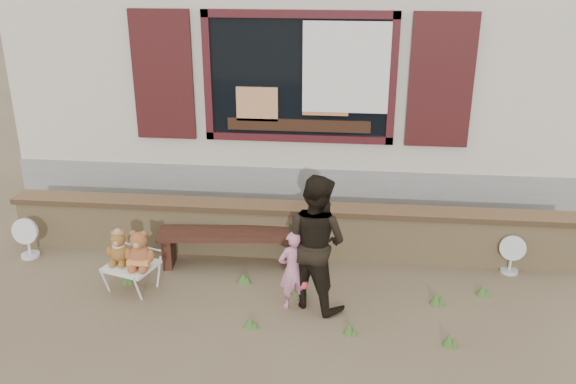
# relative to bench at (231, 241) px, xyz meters

# --- Properties ---
(ground) EXTENTS (80.00, 80.00, 0.00)m
(ground) POSITION_rel_bench_xyz_m (0.69, -0.64, -0.32)
(ground) COLOR brown
(ground) RESTS_ON ground
(shopfront) EXTENTS (8.04, 5.13, 4.00)m
(shopfront) POSITION_rel_bench_xyz_m (0.70, 3.85, 1.67)
(shopfront) COLOR #B9AE95
(shopfront) RESTS_ON ground
(brick_wall) EXTENTS (7.10, 0.36, 0.67)m
(brick_wall) POSITION_rel_bench_xyz_m (0.69, 0.36, 0.02)
(brick_wall) COLOR tan
(brick_wall) RESTS_ON ground
(bench) EXTENTS (1.76, 0.55, 0.44)m
(bench) POSITION_rel_bench_xyz_m (0.00, 0.00, 0.00)
(bench) COLOR #331911
(bench) RESTS_ON ground
(folding_chair) EXTENTS (0.62, 0.58, 0.32)m
(folding_chair) POSITION_rel_bench_xyz_m (-1.00, -0.69, -0.04)
(folding_chair) COLOR silver
(folding_chair) RESTS_ON ground
(teddy_bear_left) EXTENTS (0.35, 0.32, 0.39)m
(teddy_bear_left) POSITION_rel_bench_xyz_m (-1.13, -0.65, 0.19)
(teddy_bear_left) COLOR brown
(teddy_bear_left) RESTS_ON folding_chair
(teddy_bear_right) EXTENTS (0.40, 0.37, 0.45)m
(teddy_bear_right) POSITION_rel_bench_xyz_m (-0.87, -0.73, 0.22)
(teddy_bear_right) COLOR brown
(teddy_bear_right) RESTS_ON folding_chair
(child) EXTENTS (0.38, 0.34, 0.89)m
(child) POSITION_rel_bench_xyz_m (0.83, -0.86, 0.12)
(child) COLOR pink
(child) RESTS_ON ground
(adult) EXTENTS (0.91, 0.86, 1.49)m
(adult) POSITION_rel_bench_xyz_m (1.06, -0.78, 0.42)
(adult) COLOR black
(adult) RESTS_ON ground
(fan_left) EXTENTS (0.33, 0.22, 0.53)m
(fan_left) POSITION_rel_bench_xyz_m (-2.56, -0.06, -0.06)
(fan_left) COLOR silver
(fan_left) RESTS_ON ground
(fan_right) EXTENTS (0.31, 0.21, 0.49)m
(fan_right) POSITION_rel_bench_xyz_m (3.33, 0.16, -0.08)
(fan_right) COLOR silver
(fan_right) RESTS_ON ground
(grass_tufts) EXTENTS (4.19, 1.14, 0.15)m
(grass_tufts) POSITION_rel_bench_xyz_m (1.14, -0.76, -0.26)
(grass_tufts) COLOR #3D5E25
(grass_tufts) RESTS_ON ground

